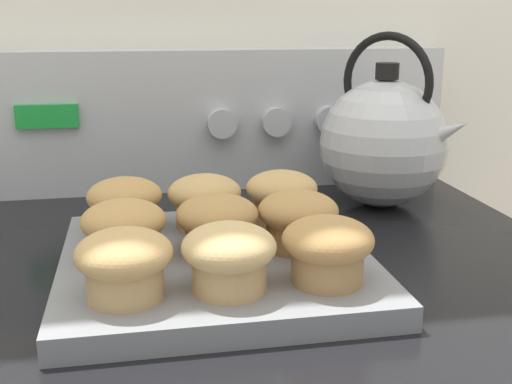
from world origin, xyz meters
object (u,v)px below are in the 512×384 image
object	(u,v)px
muffin_r2_c0	(125,203)
muffin_pan	(216,265)
muffin_r1_c0	(124,229)
muffin_r1_c1	(217,222)
muffin_r0_c2	(328,248)
tea_kettle	(385,141)
muffin_r2_c1	(205,199)
muffin_r2_c2	(282,195)
muffin_r1_c2	(298,218)
muffin_r0_c1	(229,256)
muffin_r0_c0	(124,262)

from	to	relation	value
muffin_r2_c0	muffin_pan	bearing A→B (deg)	-45.23
muffin_r1_c0	muffin_r1_c1	bearing A→B (deg)	1.43
muffin_r0_c2	tea_kettle	size ratio (longest dim) A/B	0.35
muffin_r1_c0	muffin_r2_c0	xyz separation A→B (m)	(0.00, 0.08, 0.00)
muffin_r2_c1	muffin_r2_c2	bearing A→B (deg)	1.38
muffin_r0_c2	muffin_r1_c2	xyz separation A→B (m)	(-0.00, 0.08, 0.00)
muffin_r0_c2	muffin_r1_c2	world-z (taller)	same
muffin_r0_c1	muffin_r1_c2	distance (m)	0.12
muffin_r0_c1	muffin_r1_c1	distance (m)	0.09
muffin_r0_c2	tea_kettle	distance (m)	0.32
muffin_r0_c1	muffin_r2_c0	size ratio (longest dim) A/B	1.00
muffin_pan	muffin_r1_c0	world-z (taller)	muffin_r1_c0
muffin_r2_c0	tea_kettle	size ratio (longest dim) A/B	0.35
muffin_r2_c2	muffin_r0_c1	bearing A→B (deg)	-116.02
muffin_r2_c2	muffin_pan	bearing A→B (deg)	-134.64
muffin_r2_c2	tea_kettle	xyz separation A→B (m)	(0.16, 0.11, 0.03)
muffin_r2_c1	muffin_r0_c2	bearing A→B (deg)	-62.62
muffin_r0_c1	muffin_r2_c0	xyz separation A→B (m)	(-0.08, 0.17, 0.00)
muffin_r2_c0	tea_kettle	bearing A→B (deg)	18.81
muffin_r0_c1	muffin_r1_c0	size ratio (longest dim) A/B	1.00
muffin_r1_c0	muffin_r1_c1	xyz separation A→B (m)	(0.08, 0.00, 0.00)
muffin_r2_c0	muffin_r0_c1	bearing A→B (deg)	-63.54
muffin_r2_c1	muffin_r1_c0	bearing A→B (deg)	-135.35
muffin_r2_c1	muffin_pan	bearing A→B (deg)	-89.29
muffin_r2_c0	muffin_r2_c1	xyz separation A→B (m)	(0.08, -0.00, 0.00)
muffin_pan	muffin_r1_c1	xyz separation A→B (m)	(0.00, 0.00, 0.04)
muffin_pan	muffin_r0_c1	xyz separation A→B (m)	(0.00, -0.08, 0.04)
muffin_r1_c2	muffin_r0_c2	bearing A→B (deg)	-87.10
muffin_r1_c2	muffin_r2_c2	size ratio (longest dim) A/B	1.00
tea_kettle	muffin_r0_c1	bearing A→B (deg)	-130.87
muffin_r0_c1	muffin_r1_c0	world-z (taller)	same
muffin_r1_c0	muffin_r2_c2	world-z (taller)	same
muffin_r0_c0	muffin_r1_c0	xyz separation A→B (m)	(-0.00, 0.08, 0.00)
muffin_r1_c1	tea_kettle	xyz separation A→B (m)	(0.24, 0.19, 0.03)
muffin_r2_c1	tea_kettle	distance (m)	0.27
muffin_r1_c0	muffin_r2_c2	xyz separation A→B (m)	(0.16, 0.08, 0.00)
muffin_pan	tea_kettle	bearing A→B (deg)	38.82
muffin_r1_c1	muffin_r0_c2	bearing A→B (deg)	-45.98
muffin_r2_c0	muffin_r2_c1	bearing A→B (deg)	-1.68
muffin_pan	muffin_r2_c0	size ratio (longest dim) A/B	3.72
muffin_r2_c1	muffin_r2_c0	bearing A→B (deg)	178.32
muffin_r2_c0	muffin_r2_c1	world-z (taller)	same
muffin_r0_c1	muffin_r2_c1	size ratio (longest dim) A/B	1.00
muffin_r0_c1	muffin_r1_c0	distance (m)	0.12
muffin_r1_c2	muffin_pan	bearing A→B (deg)	-179.30
muffin_r0_c0	muffin_pan	bearing A→B (deg)	45.35
muffin_r0_c2	muffin_r2_c1	world-z (taller)	same
muffin_r0_c0	muffin_r1_c1	world-z (taller)	same
muffin_r2_c0	muffin_r2_c2	world-z (taller)	same
muffin_r0_c0	muffin_r1_c0	distance (m)	0.08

